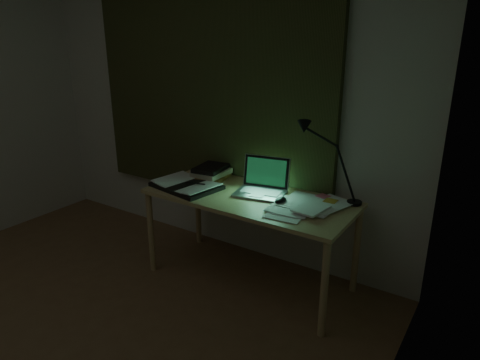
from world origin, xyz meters
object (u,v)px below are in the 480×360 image
(book_stack, at_px, (212,172))
(desk_lamp, at_px, (358,166))
(desk, at_px, (249,239))
(open_textbook, at_px, (186,185))
(laptop, at_px, (260,178))
(loose_papers, at_px, (305,207))

(book_stack, distance_m, desk_lamp, 1.13)
(desk, bearing_deg, open_textbook, -167.35)
(desk_lamp, bearing_deg, book_stack, -169.78)
(open_textbook, bearing_deg, book_stack, 92.45)
(laptop, xyz_separation_m, loose_papers, (0.37, -0.06, -0.11))
(desk, relative_size, laptop, 3.82)
(book_stack, relative_size, desk_lamp, 0.50)
(book_stack, bearing_deg, desk, -20.69)
(loose_papers, height_order, desk_lamp, desk_lamp)
(open_textbook, distance_m, book_stack, 0.28)
(desk, height_order, desk_lamp, desk_lamp)
(desk, xyz_separation_m, loose_papers, (0.42, 0.00, 0.34))
(loose_papers, bearing_deg, open_textbook, -173.10)
(book_stack, xyz_separation_m, loose_papers, (0.86, -0.17, -0.04))
(laptop, distance_m, loose_papers, 0.39)
(laptop, height_order, open_textbook, laptop)
(desk, height_order, laptop, laptop)
(laptop, xyz_separation_m, open_textbook, (-0.52, -0.17, -0.10))
(open_textbook, height_order, desk_lamp, desk_lamp)
(book_stack, bearing_deg, laptop, -12.39)
(desk, distance_m, loose_papers, 0.54)
(desk, distance_m, open_textbook, 0.60)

